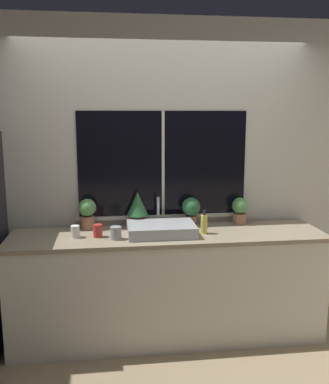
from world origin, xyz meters
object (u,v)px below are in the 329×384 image
at_px(soap_bottle, 204,224).
at_px(potted_plant_center_left, 138,207).
at_px(potted_plant_far_left, 87,212).
at_px(sink, 161,229).
at_px(mug_white, 75,232).
at_px(mug_grey, 116,233).
at_px(potted_plant_far_right, 240,210).
at_px(mug_red, 98,231).
at_px(potted_plant_center_right, 191,209).

bearing_deg(soap_bottle, potted_plant_center_left, 153.06).
bearing_deg(soap_bottle, potted_plant_far_left, 164.33).
bearing_deg(sink, potted_plant_far_left, 157.88).
distance_m(mug_white, mug_grey, 0.33).
bearing_deg(potted_plant_far_right, mug_grey, -163.02).
xyz_separation_m(potted_plant_far_left, potted_plant_center_left, (0.43, -0.00, 0.03)).
xyz_separation_m(potted_plant_center_left, mug_grey, (-0.19, -0.34, -0.13)).
height_order(potted_plant_far_left, potted_plant_center_left, potted_plant_center_left).
bearing_deg(mug_red, sink, 1.30).
bearing_deg(potted_plant_far_left, potted_plant_center_left, -0.00).
xyz_separation_m(potted_plant_center_left, potted_plant_center_right, (0.47, 0.00, -0.03)).
bearing_deg(soap_bottle, mug_grey, -174.48).
bearing_deg(potted_plant_far_left, potted_plant_center_right, -0.00).
xyz_separation_m(potted_plant_far_left, soap_bottle, (0.96, -0.27, -0.06)).
distance_m(potted_plant_far_right, soap_bottle, 0.47).
bearing_deg(potted_plant_center_right, mug_grey, -153.02).
height_order(potted_plant_center_right, mug_white, potted_plant_center_right).
xyz_separation_m(soap_bottle, mug_white, (-1.05, 0.02, -0.03)).
bearing_deg(potted_plant_far_left, soap_bottle, -15.67).
bearing_deg(soap_bottle, mug_red, 179.26).
bearing_deg(potted_plant_far_left, mug_grey, -55.26).
bearing_deg(potted_plant_center_right, soap_bottle, -77.80).
relative_size(mug_red, mug_grey, 1.01).
height_order(potted_plant_far_left, potted_plant_far_right, potted_plant_far_left).
relative_size(potted_plant_far_left, mug_white, 2.69).
distance_m(sink, mug_grey, 0.38).
distance_m(potted_plant_far_left, potted_plant_center_left, 0.43).
bearing_deg(potted_plant_center_left, potted_plant_center_right, 0.00).
distance_m(potted_plant_center_left, mug_white, 0.59).
relative_size(potted_plant_center_left, soap_bottle, 1.57).
xyz_separation_m(potted_plant_far_right, mug_red, (-1.25, -0.26, -0.08)).
height_order(potted_plant_far_left, mug_grey, potted_plant_far_left).
relative_size(potted_plant_center_right, mug_white, 2.55).
xyz_separation_m(potted_plant_center_left, mug_white, (-0.52, -0.25, -0.13)).
height_order(potted_plant_center_left, potted_plant_far_right, potted_plant_center_left).
bearing_deg(soap_bottle, potted_plant_center_right, 102.20).
height_order(soap_bottle, mug_grey, soap_bottle).
bearing_deg(mug_grey, potted_plant_far_right, 16.98).
height_order(sink, potted_plant_center_right, sink).
distance_m(potted_plant_center_right, potted_plant_far_right, 0.44).
xyz_separation_m(sink, mug_grey, (-0.37, -0.09, 0.01)).
relative_size(potted_plant_center_right, potted_plant_far_right, 1.04).
bearing_deg(sink, mug_white, -179.72).
bearing_deg(potted_plant_center_right, potted_plant_far_right, 0.00).
height_order(potted_plant_center_right, mug_grey, potted_plant_center_right).
distance_m(soap_bottle, mug_grey, 0.73).
bearing_deg(mug_white, mug_grey, -15.51).
xyz_separation_m(potted_plant_center_left, soap_bottle, (0.53, -0.27, -0.10)).
bearing_deg(potted_plant_center_right, potted_plant_far_left, 180.00).
distance_m(mug_red, mug_grey, 0.16).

